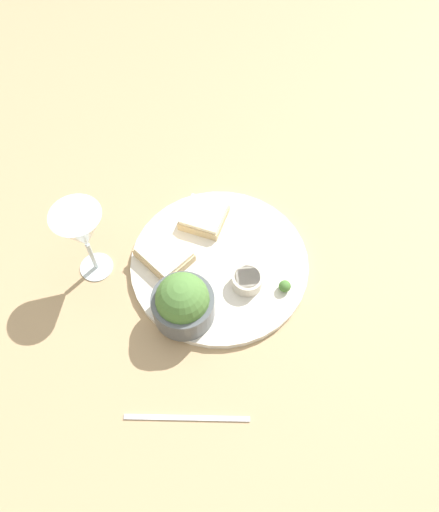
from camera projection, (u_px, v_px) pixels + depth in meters
name	position (u px, v px, depth m)	size (l,w,h in m)	color
ground_plane	(220.00, 265.00, 0.92)	(4.00, 4.00, 0.00)	tan
dinner_plate	(220.00, 264.00, 0.92)	(0.33, 0.33, 0.01)	silver
salad_bowl	(183.00, 302.00, 0.82)	(0.11, 0.11, 0.10)	#4C5156
sauce_ramekin	(247.00, 280.00, 0.88)	(0.05, 0.05, 0.03)	beige
cheese_toast_near	(164.00, 254.00, 0.91)	(0.11, 0.11, 0.03)	#D1B27F
cheese_toast_far	(204.00, 216.00, 0.95)	(0.08, 0.08, 0.03)	#D1B27F
wine_glass	(82.00, 232.00, 0.82)	(0.09, 0.09, 0.17)	silver
garnish	(285.00, 286.00, 0.87)	(0.02, 0.02, 0.02)	#477533
fork	(187.00, 418.00, 0.78)	(0.19, 0.06, 0.01)	silver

